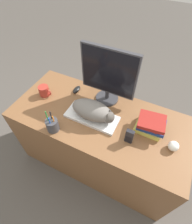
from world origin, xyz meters
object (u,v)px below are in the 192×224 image
at_px(phone, 129,136).
at_px(coffee_mug, 44,91).
at_px(keyboard, 92,117).
at_px(pen_cup, 52,125).
at_px(book_stack, 150,124).
at_px(monitor, 108,75).
at_px(baseball, 173,146).
at_px(computer_mouse, 77,90).
at_px(cat, 93,111).

bearing_deg(phone, coffee_mug, 171.29).
height_order(keyboard, pen_cup, pen_cup).
bearing_deg(book_stack, coffee_mug, -177.49).
height_order(monitor, pen_cup, monitor).
height_order(pen_cup, book_stack, pen_cup).
xyz_separation_m(baseball, book_stack, (-0.19, 0.09, 0.02)).
distance_m(keyboard, computer_mouse, 0.36).
xyz_separation_m(keyboard, baseball, (0.64, 0.00, 0.03)).
height_order(baseball, phone, phone).
distance_m(keyboard, book_stack, 0.46).
distance_m(pen_cup, book_stack, 0.74).
bearing_deg(cat, book_stack, 12.42).
distance_m(computer_mouse, pen_cup, 0.46).
xyz_separation_m(keyboard, computer_mouse, (-0.28, 0.23, 0.00)).
distance_m(baseball, phone, 0.31).
relative_size(keyboard, baseball, 5.82).
height_order(cat, computer_mouse, cat).
distance_m(cat, monitor, 0.31).
height_order(keyboard, coffee_mug, coffee_mug).
xyz_separation_m(cat, pen_cup, (-0.23, -0.23, -0.04)).
distance_m(computer_mouse, baseball, 0.95).
bearing_deg(computer_mouse, book_stack, -10.24).
relative_size(pen_cup, phone, 1.62).
distance_m(coffee_mug, book_stack, 0.96).
bearing_deg(coffee_mug, computer_mouse, 36.49).
relative_size(baseball, book_stack, 0.34).
bearing_deg(keyboard, baseball, 0.13).
bearing_deg(book_stack, keyboard, -167.96).
bearing_deg(keyboard, phone, -12.72).
xyz_separation_m(monitor, baseball, (0.62, -0.25, -0.23)).
bearing_deg(book_stack, cat, -167.58).
relative_size(computer_mouse, book_stack, 0.48).
bearing_deg(baseball, coffee_mug, 177.41).
height_order(keyboard, cat, cat).
distance_m(pen_cup, phone, 0.58).
xyz_separation_m(monitor, book_stack, (0.43, -0.16, -0.21)).
xyz_separation_m(cat, baseball, (0.63, 0.00, -0.06)).
bearing_deg(monitor, coffee_mug, -159.24).
bearing_deg(monitor, pen_cup, -115.97).
height_order(cat, pen_cup, pen_cup).
distance_m(cat, baseball, 0.63).
bearing_deg(monitor, phone, -46.06).
height_order(monitor, coffee_mug, monitor).
xyz_separation_m(pen_cup, phone, (0.56, 0.16, 0.01)).
xyz_separation_m(keyboard, phone, (0.34, -0.08, 0.05)).
bearing_deg(keyboard, pen_cup, -133.01).
distance_m(keyboard, pen_cup, 0.32).
bearing_deg(computer_mouse, monitor, 5.48).
distance_m(baseball, book_stack, 0.22).
distance_m(computer_mouse, phone, 0.69).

